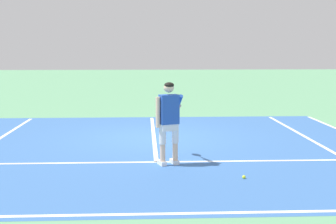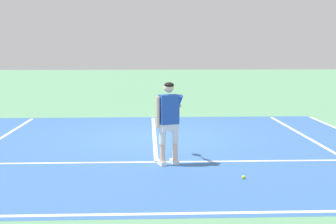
# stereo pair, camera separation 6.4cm
# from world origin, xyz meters

# --- Properties ---
(ground_plane) EXTENTS (80.00, 80.00, 0.00)m
(ground_plane) POSITION_xyz_m (0.00, 0.00, 0.00)
(ground_plane) COLOR #609E70
(court_inner_surface) EXTENTS (10.98, 9.99, 0.00)m
(court_inner_surface) POSITION_xyz_m (0.00, -1.15, 0.00)
(court_inner_surface) COLOR #3866A8
(court_inner_surface) RESTS_ON ground
(line_baseline) EXTENTS (10.98, 0.10, 0.01)m
(line_baseline) POSITION_xyz_m (0.00, -5.95, 0.00)
(line_baseline) COLOR white
(line_baseline) RESTS_ON ground
(line_service) EXTENTS (8.23, 0.10, 0.01)m
(line_service) POSITION_xyz_m (0.00, -2.75, 0.00)
(line_service) COLOR white
(line_service) RESTS_ON ground
(line_centre_service) EXTENTS (0.10, 6.40, 0.01)m
(line_centre_service) POSITION_xyz_m (0.00, 0.45, 0.00)
(line_centre_service) COLOR white
(line_centre_service) RESTS_ON ground
(line_singles_right) EXTENTS (0.10, 9.59, 0.01)m
(line_singles_right) POSITION_xyz_m (4.12, -1.15, 0.00)
(line_singles_right) COLOR white
(line_singles_right) RESTS_ON ground
(tennis_player) EXTENTS (0.58, 1.22, 1.71)m
(tennis_player) POSITION_xyz_m (0.25, -2.97, 0.99)
(tennis_player) COLOR white
(tennis_player) RESTS_ON ground
(tennis_ball_near_feet) EXTENTS (0.07, 0.07, 0.07)m
(tennis_ball_near_feet) POSITION_xyz_m (1.59, -4.13, 0.03)
(tennis_ball_near_feet) COLOR #CCE02D
(tennis_ball_near_feet) RESTS_ON ground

